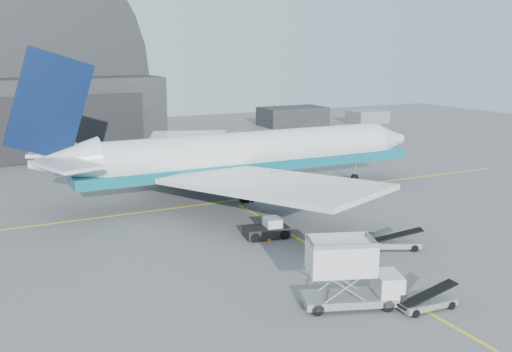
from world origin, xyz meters
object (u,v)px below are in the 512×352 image
airliner (237,155)px  catering_truck (349,274)px  belt_loader_a (427,302)px  pushback_tug (267,230)px  belt_loader_b (393,243)px

airliner → catering_truck: bearing=-100.9°
belt_loader_a → airliner: bearing=90.5°
pushback_tug → belt_loader_b: bearing=-34.6°
catering_truck → pushback_tug: 14.79m
airliner → pushback_tug: (-3.72, -14.37, -3.99)m
airliner → belt_loader_a: size_ratio=11.35×
belt_loader_a → belt_loader_b: 11.23m
pushback_tug → belt_loader_b: size_ratio=0.89×
airliner → pushback_tug: 15.37m
pushback_tug → belt_loader_b: 10.76m
belt_loader_a → belt_loader_b: belt_loader_b is taller
airliner → belt_loader_a: bearing=-92.4°
airliner → pushback_tug: bearing=-104.5°
catering_truck → pushback_tug: bearing=102.4°
belt_loader_a → belt_loader_b: size_ratio=0.91×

